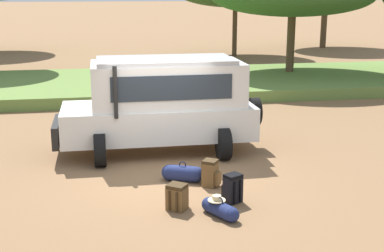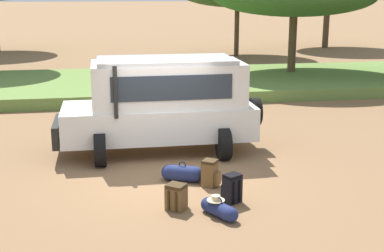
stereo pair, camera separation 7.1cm
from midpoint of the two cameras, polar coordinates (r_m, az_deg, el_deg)
name	(u,v)px [view 2 (the right image)]	position (r m, az deg, el deg)	size (l,w,h in m)	color
ground_plane	(167,176)	(12.26, -2.53, -5.35)	(320.00, 320.00, 0.00)	olive
grass_bank	(135,84)	(22.65, -5.98, 4.43)	(120.00, 7.00, 0.44)	olive
safari_vehicle	(162,103)	(13.79, -3.02, 2.49)	(5.35, 2.75, 2.44)	silver
backpack_beside_front_wheel	(210,174)	(11.56, 2.14, -5.09)	(0.45, 0.42, 0.59)	brown
backpack_cluster_center	(232,189)	(10.75, 4.45, -6.68)	(0.41, 0.43, 0.59)	black
backpack_near_rear_wheel	(177,197)	(10.41, -1.46, -7.58)	(0.47, 0.49, 0.52)	brown
duffel_bag_low_black_case	(219,209)	(10.14, 3.11, -8.83)	(0.60, 0.84, 0.39)	navy
duffel_bag_soft_canvas	(182,173)	(11.89, -0.87, -5.07)	(0.91, 0.59, 0.46)	navy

